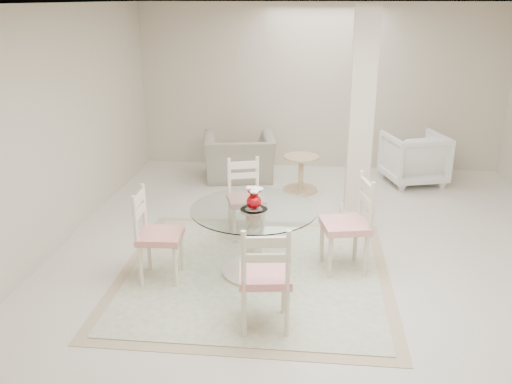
# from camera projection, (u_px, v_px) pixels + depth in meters

# --- Properties ---
(ground) EXTENTS (7.00, 7.00, 0.00)m
(ground) POSITION_uv_depth(u_px,v_px,m) (317.00, 256.00, 6.12)
(ground) COLOR silver
(ground) RESTS_ON ground
(room_shell) EXTENTS (6.02, 7.02, 2.71)m
(room_shell) POSITION_uv_depth(u_px,v_px,m) (324.00, 91.00, 5.49)
(room_shell) COLOR beige
(room_shell) RESTS_ON ground
(column) EXTENTS (0.30, 0.30, 2.70)m
(column) POSITION_uv_depth(u_px,v_px,m) (361.00, 116.00, 6.83)
(column) COLOR beige
(column) RESTS_ON ground
(area_rug) EXTENTS (2.84, 2.84, 0.02)m
(area_rug) POSITION_uv_depth(u_px,v_px,m) (254.00, 273.00, 5.72)
(area_rug) COLOR tan
(area_rug) RESTS_ON ground
(dining_table) EXTENTS (1.29, 1.29, 0.74)m
(dining_table) POSITION_uv_depth(u_px,v_px,m) (254.00, 241.00, 5.59)
(dining_table) COLOR beige
(dining_table) RESTS_ON ground
(red_vase) EXTENTS (0.18, 0.17, 0.23)m
(red_vase) POSITION_uv_depth(u_px,v_px,m) (254.00, 198.00, 5.43)
(red_vase) COLOR #A3050B
(red_vase) RESTS_ON dining_table
(dining_chair_east) EXTENTS (0.55, 0.55, 1.15)m
(dining_chair_east) POSITION_uv_depth(u_px,v_px,m) (352.00, 217.00, 5.61)
(dining_chair_east) COLOR beige
(dining_chair_east) RESTS_ON ground
(dining_chair_north) EXTENTS (0.52, 0.52, 1.05)m
(dining_chair_north) POSITION_uv_depth(u_px,v_px,m) (245.00, 192.00, 6.48)
(dining_chair_north) COLOR #EFE0C4
(dining_chair_north) RESTS_ON ground
(dining_chair_west) EXTENTS (0.45, 0.45, 1.08)m
(dining_chair_west) POSITION_uv_depth(u_px,v_px,m) (153.00, 228.00, 5.44)
(dining_chair_west) COLOR #F1E7C6
(dining_chair_west) RESTS_ON ground
(dining_chair_south) EXTENTS (0.50, 0.50, 1.11)m
(dining_chair_south) POSITION_uv_depth(u_px,v_px,m) (265.00, 270.00, 4.56)
(dining_chair_south) COLOR #ECE3C2
(dining_chair_south) RESTS_ON ground
(recliner_taupe) EXTENTS (1.25, 1.13, 0.71)m
(recliner_taupe) POSITION_uv_depth(u_px,v_px,m) (239.00, 157.00, 8.61)
(recliner_taupe) COLOR gray
(recliner_taupe) RESTS_ON ground
(armchair_white) EXTENTS (1.05, 1.07, 0.79)m
(armchair_white) POSITION_uv_depth(u_px,v_px,m) (414.00, 158.00, 8.43)
(armchair_white) COLOR white
(armchair_white) RESTS_ON ground
(side_table) EXTENTS (0.53, 0.53, 0.55)m
(side_table) POSITION_uv_depth(u_px,v_px,m) (301.00, 175.00, 8.10)
(side_table) COLOR tan
(side_table) RESTS_ON ground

